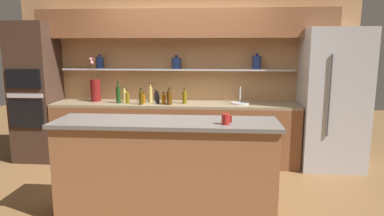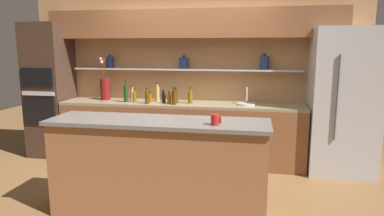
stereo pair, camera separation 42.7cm
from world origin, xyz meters
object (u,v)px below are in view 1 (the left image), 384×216
Objects in this scene: bottle_sauce_8 at (156,96)px; bottle_spirit_5 at (169,98)px; bottle_oil_3 at (127,98)px; bottle_sauce_6 at (158,99)px; oven_tower at (36,92)px; sink_fixture at (240,102)px; bottle_spirit_1 at (170,97)px; coffee_mug at (226,119)px; bottle_spirit_0 at (150,94)px; bottle_spirit_11 at (124,95)px; bottle_oil_7 at (185,97)px; bottle_sauce_9 at (164,99)px; bottle_sauce_2 at (144,99)px; flower_vase at (95,89)px; refrigerator at (332,99)px; bottle_oil_10 at (141,98)px; bottle_wine_4 at (118,95)px.

bottle_spirit_5 is at bearing -51.47° from bottle_sauce_8.
bottle_oil_3 is 1.17× the size of bottle_sauce_6.
sink_fixture is at bearing 0.23° from oven_tower.
bottle_spirit_5 reaches higher than bottle_spirit_1.
coffee_mug is (0.98, -1.76, 0.08)m from bottle_sauce_6.
bottle_sauce_6 is (-0.18, -0.02, -0.02)m from bottle_spirit_1.
bottle_spirit_0 reaches higher than bottle_spirit_11.
bottle_oil_7 is (0.21, 0.01, -0.00)m from bottle_spirit_1.
bottle_sauce_6 is (-0.19, 0.10, -0.03)m from bottle_spirit_5.
bottle_spirit_5 reaches higher than bottle_sauce_9.
sink_fixture reaches higher than bottle_sauce_8.
bottle_sauce_2 is at bearing -179.22° from bottle_sauce_6.
sink_fixture reaches higher than bottle_sauce_2.
oven_tower is at bearing -175.28° from flower_vase.
bottle_spirit_1 is (1.18, -0.13, -0.09)m from flower_vase.
bottle_sauce_6 is at bearing -179.16° from refrigerator.
bottle_spirit_1 is at bearing 7.35° from bottle_sauce_6.
bottle_spirit_1 reaches higher than bottle_oil_3.
bottle_oil_10 is 2.05m from coffee_mug.
flower_vase is (0.92, 0.08, 0.05)m from oven_tower.
bottle_spirit_5 is (0.40, -0.10, 0.03)m from bottle_sauce_2.
bottle_spirit_1 is at bearing -176.56° from sink_fixture.
refrigerator is 8.66× the size of bottle_spirit_11.
bottle_sauce_6 is at bearing -2.20° from oven_tower.
refrigerator is 8.33× the size of bottle_oil_10.
sink_fixture is 1.18× the size of bottle_spirit_11.
oven_tower reaches higher than flower_vase.
bottle_oil_10 is at bearing -162.72° from bottle_spirit_1.
flower_vase reaches higher than bottle_sauce_6.
bottle_spirit_5 reaches higher than bottle_sauce_2.
bottle_wine_4 is at bearing -20.33° from flower_vase.
bottle_spirit_0 is 1.62× the size of bottle_sauce_8.
bottle_sauce_9 is at bearing 146.94° from bottle_spirit_5.
flower_vase reaches higher than bottle_spirit_1.
bottle_sauce_6 is 0.99× the size of bottle_sauce_9.
bottle_sauce_6 is 0.40m from bottle_oil_7.
bottle_spirit_1 is at bearing 91.14° from bottle_spirit_5.
bottle_spirit_11 is (-0.74, 0.15, -0.00)m from bottle_spirit_1.
bottle_spirit_11 is (-0.49, -0.04, 0.02)m from bottle_sauce_8.
bottle_spirit_11 is at bearing 168.74° from bottle_spirit_1.
bottle_wine_4 is at bearing 131.77° from coffee_mug.
bottle_sauce_9 is at bearing -39.96° from bottle_spirit_0.
flower_vase is 2.00× the size of bottle_wine_4.
bottle_sauce_9 is at bearing -18.33° from bottle_spirit_11.
bottle_oil_10 is at bearing -169.71° from bottle_sauce_9.
bottle_spirit_0 is at bearing 132.47° from bottle_sauce_6.
bottle_spirit_0 is 0.32m from bottle_sauce_9.
flower_vase is 3.67× the size of bottle_sauce_9.
refrigerator is at bearing 0.84° from bottle_sauce_6.
bottle_wine_4 reaches higher than bottle_spirit_0.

